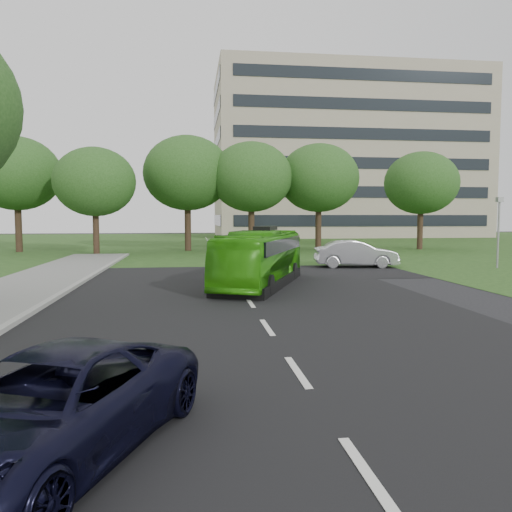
{
  "coord_description": "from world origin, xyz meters",
  "views": [
    {
      "loc": [
        -2.05,
        -15.46,
        3.08
      ],
      "look_at": [
        0.34,
        3.05,
        1.6
      ],
      "focal_mm": 35.0,
      "sensor_mm": 36.0,
      "label": 1
    }
  ],
  "objects_px": {
    "camera_pole": "(499,222)",
    "tree_park_e": "(421,183)",
    "bus": "(261,258)",
    "office_building": "(344,157)",
    "tree_park_f": "(17,174)",
    "tree_park_c": "(251,177)",
    "tree_park_d": "(319,178)",
    "tree_park_b": "(187,173)",
    "tree_park_a": "(95,182)",
    "suv": "(50,407)",
    "sedan": "(356,254)"
  },
  "relations": [
    {
      "from": "sedan",
      "to": "camera_pole",
      "type": "distance_m",
      "value": 8.55
    },
    {
      "from": "office_building",
      "to": "tree_park_e",
      "type": "xyz_separation_m",
      "value": [
        -2.72,
        -32.97,
        -6.32
      ]
    },
    {
      "from": "tree_park_b",
      "to": "suv",
      "type": "height_order",
      "value": "tree_park_b"
    },
    {
      "from": "camera_pole",
      "to": "suv",
      "type": "bearing_deg",
      "value": -149.99
    },
    {
      "from": "tree_park_d",
      "to": "tree_park_c",
      "type": "bearing_deg",
      "value": -171.51
    },
    {
      "from": "camera_pole",
      "to": "tree_park_e",
      "type": "bearing_deg",
      "value": 62.51
    },
    {
      "from": "tree_park_c",
      "to": "suv",
      "type": "height_order",
      "value": "tree_park_c"
    },
    {
      "from": "tree_park_e",
      "to": "camera_pole",
      "type": "xyz_separation_m",
      "value": [
        -3.24,
        -16.99,
        -3.45
      ]
    },
    {
      "from": "tree_park_b",
      "to": "tree_park_e",
      "type": "distance_m",
      "value": 21.64
    },
    {
      "from": "tree_park_b",
      "to": "camera_pole",
      "type": "relative_size",
      "value": 2.43
    },
    {
      "from": "office_building",
      "to": "tree_park_b",
      "type": "bearing_deg",
      "value": -127.17
    },
    {
      "from": "tree_park_b",
      "to": "tree_park_a",
      "type": "bearing_deg",
      "value": -151.39
    },
    {
      "from": "tree_park_d",
      "to": "tree_park_f",
      "type": "relative_size",
      "value": 0.98
    },
    {
      "from": "office_building",
      "to": "tree_park_f",
      "type": "bearing_deg",
      "value": -140.54
    },
    {
      "from": "tree_park_d",
      "to": "tree_park_f",
      "type": "bearing_deg",
      "value": 179.29
    },
    {
      "from": "suv",
      "to": "camera_pole",
      "type": "distance_m",
      "value": 29.01
    },
    {
      "from": "office_building",
      "to": "camera_pole",
      "type": "relative_size",
      "value": 9.49
    },
    {
      "from": "tree_park_c",
      "to": "tree_park_f",
      "type": "distance_m",
      "value": 20.18
    },
    {
      "from": "camera_pole",
      "to": "sedan",
      "type": "bearing_deg",
      "value": 151.39
    },
    {
      "from": "tree_park_d",
      "to": "sedan",
      "type": "xyz_separation_m",
      "value": [
        -1.77,
        -15.93,
        -5.78
      ]
    },
    {
      "from": "bus",
      "to": "sedan",
      "type": "relative_size",
      "value": 1.77
    },
    {
      "from": "tree_park_c",
      "to": "tree_park_e",
      "type": "relative_size",
      "value": 1.06
    },
    {
      "from": "tree_park_a",
      "to": "camera_pole",
      "type": "height_order",
      "value": "tree_park_a"
    },
    {
      "from": "tree_park_b",
      "to": "tree_park_c",
      "type": "distance_m",
      "value": 5.75
    },
    {
      "from": "tree_park_e",
      "to": "bus",
      "type": "height_order",
      "value": "tree_park_e"
    },
    {
      "from": "tree_park_e",
      "to": "camera_pole",
      "type": "distance_m",
      "value": 17.64
    },
    {
      "from": "office_building",
      "to": "tree_park_a",
      "type": "bearing_deg",
      "value": -131.24
    },
    {
      "from": "tree_park_c",
      "to": "tree_park_d",
      "type": "distance_m",
      "value": 6.44
    },
    {
      "from": "tree_park_a",
      "to": "camera_pole",
      "type": "xyz_separation_m",
      "value": [
        25.66,
        -13.9,
        -3.1
      ]
    },
    {
      "from": "bus",
      "to": "camera_pole",
      "type": "xyz_separation_m",
      "value": [
        15.0,
        5.55,
        1.5
      ]
    },
    {
      "from": "sedan",
      "to": "tree_park_b",
      "type": "bearing_deg",
      "value": 40.0
    },
    {
      "from": "tree_park_c",
      "to": "tree_park_e",
      "type": "distance_m",
      "value": 16.0
    },
    {
      "from": "tree_park_b",
      "to": "tree_park_c",
      "type": "relative_size",
      "value": 1.06
    },
    {
      "from": "tree_park_e",
      "to": "sedan",
      "type": "height_order",
      "value": "tree_park_e"
    },
    {
      "from": "tree_park_b",
      "to": "tree_park_e",
      "type": "relative_size",
      "value": 1.13
    },
    {
      "from": "tree_park_a",
      "to": "tree_park_c",
      "type": "height_order",
      "value": "tree_park_c"
    },
    {
      "from": "sedan",
      "to": "suv",
      "type": "height_order",
      "value": "sedan"
    },
    {
      "from": "office_building",
      "to": "camera_pole",
      "type": "bearing_deg",
      "value": -96.8
    },
    {
      "from": "tree_park_d",
      "to": "camera_pole",
      "type": "height_order",
      "value": "tree_park_d"
    },
    {
      "from": "sedan",
      "to": "suv",
      "type": "relative_size",
      "value": 1.01
    },
    {
      "from": "tree_park_c",
      "to": "tree_park_d",
      "type": "xyz_separation_m",
      "value": [
        6.37,
        0.95,
        0.05
      ]
    },
    {
      "from": "tree_park_a",
      "to": "tree_park_f",
      "type": "height_order",
      "value": "tree_park_f"
    },
    {
      "from": "tree_park_b",
      "to": "sedan",
      "type": "height_order",
      "value": "tree_park_b"
    },
    {
      "from": "suv",
      "to": "tree_park_f",
      "type": "bearing_deg",
      "value": 131.48
    },
    {
      "from": "office_building",
      "to": "tree_park_a",
      "type": "xyz_separation_m",
      "value": [
        -31.61,
        -36.06,
        -6.67
      ]
    },
    {
      "from": "camera_pole",
      "to": "tree_park_c",
      "type": "bearing_deg",
      "value": 110.67
    },
    {
      "from": "tree_park_a",
      "to": "camera_pole",
      "type": "bearing_deg",
      "value": -28.44
    },
    {
      "from": "tree_park_d",
      "to": "sedan",
      "type": "relative_size",
      "value": 1.96
    },
    {
      "from": "office_building",
      "to": "suv",
      "type": "relative_size",
      "value": 8.15
    },
    {
      "from": "tree_park_c",
      "to": "sedan",
      "type": "height_order",
      "value": "tree_park_c"
    }
  ]
}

